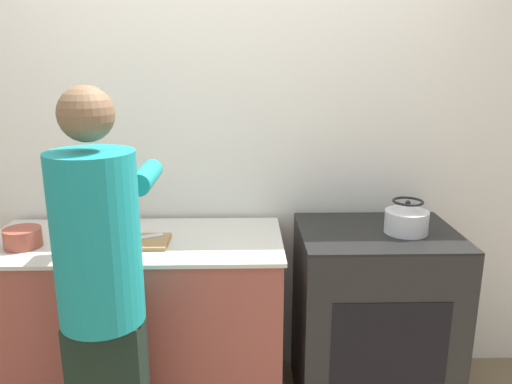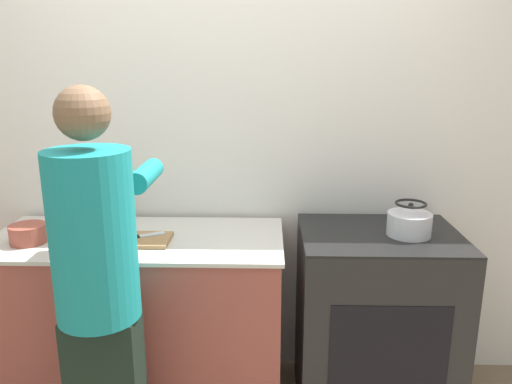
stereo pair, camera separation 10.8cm
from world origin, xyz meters
name	(u,v)px [view 2 (the right image)]	position (x,y,z in m)	size (l,w,h in m)	color
wall_back	(229,140)	(0.00, 0.67, 1.30)	(8.00, 0.05, 2.60)	white
counter	(142,321)	(-0.42, 0.30, 0.45)	(1.39, 0.63, 0.89)	#9E4C42
oven	(375,322)	(0.73, 0.29, 0.46)	(0.74, 0.59, 0.93)	black
person	(99,285)	(-0.43, -0.21, 0.89)	(0.35, 0.59, 1.63)	black
cutting_board	(136,240)	(-0.41, 0.24, 0.90)	(0.32, 0.20, 0.02)	#A87A4C
knife	(143,236)	(-0.38, 0.26, 0.91)	(0.19, 0.12, 0.01)	silver
kettle	(409,221)	(0.85, 0.27, 0.99)	(0.20, 0.20, 0.16)	silver
bowl_prep	(28,234)	(-0.90, 0.22, 0.94)	(0.16, 0.16, 0.09)	#9E4738
canister_jar	(107,209)	(-0.62, 0.50, 0.97)	(0.13, 0.13, 0.15)	#756047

